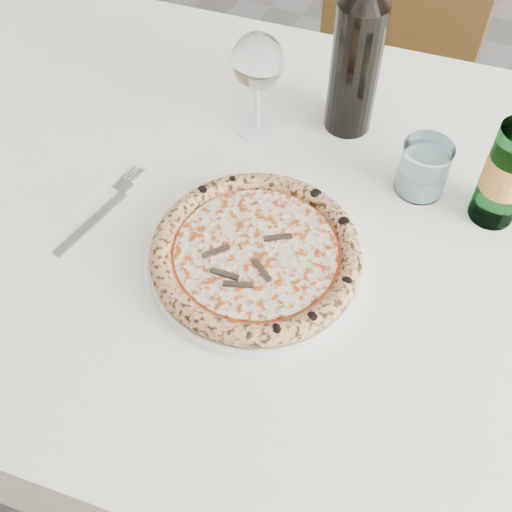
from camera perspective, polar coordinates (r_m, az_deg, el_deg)
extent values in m
cube|color=slate|center=(1.61, -2.13, -15.01)|extent=(5.00, 6.00, 0.02)
cube|color=brown|center=(0.98, 2.60, 2.56)|extent=(1.63, 1.07, 0.04)
cube|color=white|center=(0.96, 2.65, 3.44)|extent=(1.70, 1.13, 0.01)
cube|color=white|center=(1.36, 10.97, 13.73)|extent=(1.59, 0.01, 0.22)
cylinder|color=brown|center=(1.75, -14.13, 11.11)|extent=(0.06, 0.06, 0.71)
cube|color=brown|center=(1.66, 9.44, 13.63)|extent=(0.45, 0.45, 0.04)
cylinder|color=brown|center=(1.91, 15.66, 8.99)|extent=(0.04, 0.04, 0.43)
cylinder|color=brown|center=(1.66, 11.31, 1.86)|extent=(0.04, 0.04, 0.43)
cylinder|color=brown|center=(1.99, 6.01, 12.92)|extent=(0.04, 0.04, 0.43)
cylinder|color=brown|center=(1.75, 0.65, 6.55)|extent=(0.04, 0.04, 0.43)
cylinder|color=white|center=(0.90, 0.00, -0.50)|extent=(0.30, 0.30, 0.01)
torus|color=white|center=(0.89, 0.00, -0.31)|extent=(0.30, 0.30, 0.01)
cylinder|color=tan|center=(0.89, 0.00, 0.00)|extent=(0.29, 0.29, 0.01)
torus|color=tan|center=(0.88, 0.00, 0.31)|extent=(0.29, 0.29, 0.03)
cylinder|color=#BC2E00|center=(0.88, 0.00, 0.31)|extent=(0.24, 0.24, 0.00)
cylinder|color=beige|center=(0.88, 0.00, 0.43)|extent=(0.22, 0.22, 0.00)
cube|color=black|center=(0.87, 1.69, -0.05)|extent=(0.04, 0.01, 0.00)
cube|color=black|center=(0.89, 2.07, 2.28)|extent=(0.02, 0.04, 0.00)
cube|color=black|center=(0.91, -1.86, 3.43)|extent=(0.04, 0.03, 0.00)
cube|color=black|center=(0.87, -2.19, 0.32)|extent=(0.04, 0.03, 0.00)
cube|color=black|center=(0.84, -0.51, -2.12)|extent=(0.02, 0.04, 0.00)
cube|color=gray|center=(0.98, -14.50, 2.81)|extent=(0.03, 0.15, 0.00)
cube|color=gray|center=(1.02, -11.69, 6.24)|extent=(0.03, 0.03, 0.00)
cylinder|color=gray|center=(1.04, -11.27, 7.41)|extent=(0.00, 0.04, 0.00)
cylinder|color=gray|center=(1.04, -10.98, 7.31)|extent=(0.00, 0.04, 0.00)
cylinder|color=gray|center=(1.03, -10.70, 7.21)|extent=(0.00, 0.04, 0.00)
cylinder|color=gray|center=(1.03, -10.41, 7.11)|extent=(0.00, 0.04, 0.00)
cylinder|color=white|center=(1.09, 0.13, 11.29)|extent=(0.07, 0.07, 0.00)
cylinder|color=white|center=(1.06, 0.13, 13.21)|extent=(0.01, 0.01, 0.09)
ellipsoid|color=white|center=(1.01, 0.14, 16.88)|extent=(0.08, 0.08, 0.09)
cylinder|color=white|center=(1.00, 14.68, 7.57)|extent=(0.08, 0.08, 0.08)
cylinder|color=#AFD5E6|center=(1.01, 14.44, 6.75)|extent=(0.07, 0.07, 0.04)
cylinder|color=#41804E|center=(0.97, 21.41, 6.70)|extent=(0.07, 0.07, 0.17)
cylinder|color=#E9BC47|center=(0.96, 21.50, 6.91)|extent=(0.07, 0.07, 0.06)
cylinder|color=black|center=(1.04, 8.78, 16.13)|extent=(0.08, 0.08, 0.22)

